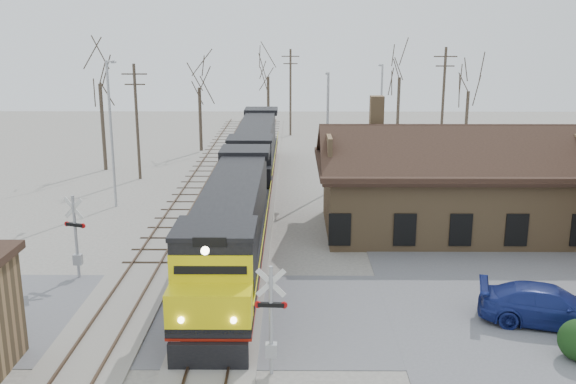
# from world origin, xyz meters

# --- Properties ---
(ground) EXTENTS (140.00, 140.00, 0.00)m
(ground) POSITION_xyz_m (0.00, 0.00, 0.00)
(ground) COLOR #A9A398
(ground) RESTS_ON ground
(road) EXTENTS (60.00, 9.00, 0.03)m
(road) POSITION_xyz_m (0.00, 0.00, 0.01)
(road) COLOR slate
(road) RESTS_ON ground
(track_main) EXTENTS (3.40, 90.00, 0.24)m
(track_main) POSITION_xyz_m (0.00, 15.00, 0.07)
(track_main) COLOR #A9A398
(track_main) RESTS_ON ground
(track_siding) EXTENTS (3.40, 90.00, 0.24)m
(track_siding) POSITION_xyz_m (-4.50, 15.00, 0.07)
(track_siding) COLOR #A9A398
(track_siding) RESTS_ON ground
(depot) EXTENTS (15.20, 9.31, 7.90)m
(depot) POSITION_xyz_m (11.99, 12.00, 2.41)
(depot) COLOR olive
(depot) RESTS_ON ground
(locomotive_lead) EXTENTS (3.07, 20.55, 4.56)m
(locomotive_lead) POSITION_xyz_m (0.00, 5.08, 2.40)
(locomotive_lead) COLOR black
(locomotive_lead) RESTS_ON ground
(locomotive_trailing) EXTENTS (3.07, 20.55, 4.32)m
(locomotive_trailing) POSITION_xyz_m (0.00, 25.91, 2.40)
(locomotive_trailing) COLOR black
(locomotive_trailing) RESTS_ON ground
(crossbuck_near) EXTENTS (1.14, 0.30, 4.00)m
(crossbuck_near) POSITION_xyz_m (2.23, -4.68, 1.88)
(crossbuck_near) COLOR #A5A8AD
(crossbuck_near) RESTS_ON ground
(crossbuck_far) EXTENTS (1.13, 0.48, 4.13)m
(crossbuck_far) POSITION_xyz_m (-7.44, 4.25, 1.93)
(crossbuck_far) COLOR #A5A8AD
(crossbuck_far) RESTS_ON ground
(parked_car) EXTENTS (5.95, 3.61, 1.61)m
(parked_car) POSITION_xyz_m (13.42, -0.70, 0.81)
(parked_car) COLOR navy
(parked_car) RESTS_ON ground
(streetlight_a) EXTENTS (0.25, 2.04, 9.80)m
(streetlight_a) POSITION_xyz_m (-9.12, 17.37, 5.44)
(streetlight_a) COLOR #A5A8AD
(streetlight_a) RESTS_ON ground
(streetlight_b) EXTENTS (0.25, 2.04, 8.82)m
(streetlight_b) POSITION_xyz_m (5.47, 21.01, 4.94)
(streetlight_b) COLOR #A5A8AD
(streetlight_b) RESTS_ON ground
(streetlight_c) EXTENTS (0.25, 2.04, 8.72)m
(streetlight_c) POSITION_xyz_m (11.02, 33.73, 4.90)
(streetlight_c) COLOR #A5A8AD
(streetlight_c) RESTS_ON ground
(utility_pole_a) EXTENTS (2.00, 0.24, 9.18)m
(utility_pole_a) POSITION_xyz_m (-9.40, 25.60, 4.81)
(utility_pole_a) COLOR #382D23
(utility_pole_a) RESTS_ON ground
(utility_pole_b) EXTENTS (2.00, 0.24, 9.67)m
(utility_pole_b) POSITION_xyz_m (2.71, 47.83, 5.06)
(utility_pole_b) COLOR #382D23
(utility_pole_b) RESTS_ON ground
(utility_pole_c) EXTENTS (2.00, 0.24, 10.31)m
(utility_pole_c) POSITION_xyz_m (16.03, 31.05, 5.38)
(utility_pole_c) COLOR #382D23
(utility_pole_c) RESTS_ON ground
(tree_a) EXTENTS (4.90, 4.90, 12.01)m
(tree_a) POSITION_xyz_m (-13.17, 29.06, 8.55)
(tree_a) COLOR #382D23
(tree_a) RESTS_ON ground
(tree_b) EXTENTS (4.20, 4.20, 10.28)m
(tree_b) POSITION_xyz_m (-6.10, 37.62, 7.32)
(tree_b) COLOR #382D23
(tree_b) RESTS_ON ground
(tree_c) EXTENTS (4.34, 4.34, 10.64)m
(tree_c) POSITION_xyz_m (0.13, 49.54, 7.58)
(tree_c) COLOR #382D23
(tree_c) RESTS_ON ground
(tree_d) EXTENTS (4.67, 4.67, 11.44)m
(tree_d) POSITION_xyz_m (13.88, 41.51, 8.15)
(tree_d) COLOR #382D23
(tree_d) RESTS_ON ground
(tree_e) EXTENTS (3.98, 3.98, 9.75)m
(tree_e) POSITION_xyz_m (19.95, 37.58, 6.94)
(tree_e) COLOR #382D23
(tree_e) RESTS_ON ground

